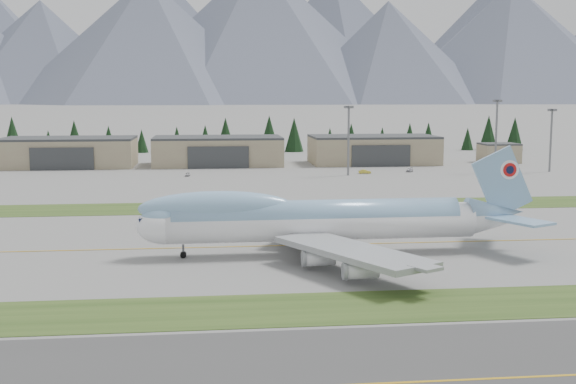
{
  "coord_description": "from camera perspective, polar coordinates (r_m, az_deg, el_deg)",
  "views": [
    {
      "loc": [
        -18.23,
        -124.07,
        26.38
      ],
      "look_at": [
        -3.38,
        11.51,
        8.0
      ],
      "focal_mm": 45.0,
      "sensor_mm": 36.0,
      "label": 1
    }
  ],
  "objects": [
    {
      "name": "taxiway_line_main",
      "position": [
        128.14,
        2.07,
        -4.21
      ],
      "size": [
        400.0,
        0.4,
        0.02
      ],
      "primitive_type": "cube",
      "color": "gold",
      "rests_on": "ground"
    },
    {
      "name": "taxiway_line_near",
      "position": [
        69.86,
        9.68,
        -14.63
      ],
      "size": [
        400.0,
        0.4,
        0.02
      ],
      "primitive_type": "cube",
      "color": "gold",
      "rests_on": "ground"
    },
    {
      "name": "service_vehicle_c",
      "position": [
        253.29,
        9.59,
        1.59
      ],
      "size": [
        3.66,
        5.0,
        1.35
      ],
      "primitive_type": "imported",
      "rotation": [
        0.0,
        0.0,
        -0.43
      ],
      "color": "#B1B1B6",
      "rests_on": "ground"
    },
    {
      "name": "asphalt_taxiway",
      "position": [
        69.86,
        9.68,
        -14.63
      ],
      "size": [
        400.0,
        32.0,
        0.04
      ],
      "primitive_type": "cube",
      "color": "#363636",
      "rests_on": "ground"
    },
    {
      "name": "control_shed",
      "position": [
        295.55,
        16.32,
        2.99
      ],
      "size": [
        14.0,
        12.0,
        7.6
      ],
      "color": "gray",
      "rests_on": "ground"
    },
    {
      "name": "conifer_belt",
      "position": [
        337.26,
        -2.89,
        4.43
      ],
      "size": [
        268.59,
        15.17,
        16.96
      ],
      "color": "black",
      "rests_on": "ground"
    },
    {
      "name": "floodlight_masts",
      "position": [
        239.34,
        4.77,
        5.12
      ],
      "size": [
        204.55,
        8.53,
        24.81
      ],
      "color": "slate",
      "rests_on": "ground"
    },
    {
      "name": "hangar_center",
      "position": [
        274.78,
        -5.57,
        3.26
      ],
      "size": [
        48.0,
        26.6,
        10.8
      ],
      "color": "gray",
      "rests_on": "ground"
    },
    {
      "name": "grass_strip_near",
      "position": [
        91.85,
        5.54,
        -9.05
      ],
      "size": [
        400.0,
        14.0,
        0.08
      ],
      "primitive_type": "cube",
      "color": "#2C4719",
      "rests_on": "ground"
    },
    {
      "name": "grass_strip_far",
      "position": [
        172.08,
        -0.09,
        -1.14
      ],
      "size": [
        400.0,
        18.0,
        0.08
      ],
      "primitive_type": "cube",
      "color": "#2C4719",
      "rests_on": "ground"
    },
    {
      "name": "hangar_left",
      "position": [
        279.6,
        -16.93,
        3.04
      ],
      "size": [
        48.0,
        26.6,
        10.8
      ],
      "color": "gray",
      "rests_on": "ground"
    },
    {
      "name": "service_vehicle_a",
      "position": [
        238.69,
        -7.93,
        1.26
      ],
      "size": [
        1.65,
        3.63,
        1.21
      ],
      "primitive_type": "imported",
      "rotation": [
        0.0,
        0.0,
        -0.06
      ],
      "color": "#BABABC",
      "rests_on": "ground"
    },
    {
      "name": "ground",
      "position": [
        128.14,
        2.07,
        -4.21
      ],
      "size": [
        7000.0,
        7000.0,
        0.0
      ],
      "primitive_type": "plane",
      "color": "slate",
      "rests_on": "ground"
    },
    {
      "name": "mountain_ridge_front",
      "position": [
        2357.67,
        -4.68,
        12.38
      ],
      "size": [
        4293.46,
        1290.67,
        491.1
      ],
      "color": "#444B5B",
      "rests_on": "ground"
    },
    {
      "name": "service_vehicle_b",
      "position": [
        244.93,
        6.08,
        1.45
      ],
      "size": [
        4.31,
        1.9,
        1.38
      ],
      "primitive_type": "imported",
      "rotation": [
        0.0,
        0.0,
        1.47
      ],
      "color": "gold",
      "rests_on": "ground"
    },
    {
      "name": "boeing_747_freighter",
      "position": [
        119.98,
        2.37,
        -2.16
      ],
      "size": [
        67.39,
        58.67,
        17.89
      ],
      "rotation": [
        0.0,
        0.0,
        0.02
      ],
      "color": "white",
      "rests_on": "ground"
    },
    {
      "name": "hangar_right",
      "position": [
        281.95,
        6.74,
        3.35
      ],
      "size": [
        48.0,
        26.6,
        10.8
      ],
      "color": "gray",
      "rests_on": "ground"
    },
    {
      "name": "mountain_ridge_rear",
      "position": [
        3036.02,
        -3.83,
        12.09
      ],
      "size": [
        4478.28,
        1053.72,
        526.86
      ],
      "color": "#444B5B",
      "rests_on": "ground"
    }
  ]
}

